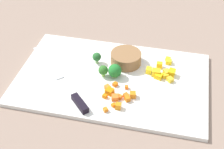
% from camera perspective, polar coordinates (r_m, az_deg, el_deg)
% --- Properties ---
extents(ground_plane, '(4.00, 4.00, 0.00)m').
position_cam_1_polar(ground_plane, '(0.94, 0.00, -1.02)').
color(ground_plane, gray).
extents(cutting_board, '(0.54, 0.34, 0.01)m').
position_cam_1_polar(cutting_board, '(0.94, 0.00, -0.75)').
color(cutting_board, white).
rests_on(cutting_board, ground_plane).
extents(prep_bowl, '(0.09, 0.09, 0.04)m').
position_cam_1_polar(prep_bowl, '(0.98, 2.43, 2.82)').
color(prep_bowl, olive).
rests_on(prep_bowl, cutting_board).
extents(chef_knife, '(0.25, 0.26, 0.02)m').
position_cam_1_polar(chef_knife, '(0.91, -7.95, -1.92)').
color(chef_knife, silver).
rests_on(chef_knife, cutting_board).
extents(carrot_dice_0, '(0.02, 0.02, 0.01)m').
position_cam_1_polar(carrot_dice_0, '(0.87, 3.63, -3.53)').
color(carrot_dice_0, orange).
rests_on(carrot_dice_0, cutting_board).
extents(carrot_dice_1, '(0.02, 0.02, 0.01)m').
position_cam_1_polar(carrot_dice_1, '(0.87, 2.45, -3.68)').
color(carrot_dice_1, orange).
rests_on(carrot_dice_1, cutting_board).
extents(carrot_dice_2, '(0.02, 0.02, 0.02)m').
position_cam_1_polar(carrot_dice_2, '(0.88, -0.42, -2.95)').
color(carrot_dice_2, orange).
rests_on(carrot_dice_2, cutting_board).
extents(carrot_dice_3, '(0.01, 0.01, 0.01)m').
position_cam_1_polar(carrot_dice_3, '(0.87, -1.19, -3.78)').
color(carrot_dice_3, orange).
rests_on(carrot_dice_3, cutting_board).
extents(carrot_dice_4, '(0.02, 0.01, 0.01)m').
position_cam_1_polar(carrot_dice_4, '(0.87, 1.32, -3.88)').
color(carrot_dice_4, orange).
rests_on(carrot_dice_4, cutting_board).
extents(carrot_dice_5, '(0.02, 0.02, 0.01)m').
position_cam_1_polar(carrot_dice_5, '(0.86, 2.67, -4.18)').
color(carrot_dice_5, orange).
rests_on(carrot_dice_5, cutting_board).
extents(carrot_dice_6, '(0.02, 0.02, 0.01)m').
position_cam_1_polar(carrot_dice_6, '(0.89, -0.63, -2.33)').
color(carrot_dice_6, orange).
rests_on(carrot_dice_6, cutting_board).
extents(carrot_dice_7, '(0.01, 0.01, 0.01)m').
position_cam_1_polar(carrot_dice_7, '(0.85, 0.26, -5.30)').
color(carrot_dice_7, orange).
rests_on(carrot_dice_7, cutting_board).
extents(carrot_dice_8, '(0.01, 0.01, 0.02)m').
position_cam_1_polar(carrot_dice_8, '(0.84, 1.08, -5.47)').
color(carrot_dice_8, orange).
rests_on(carrot_dice_8, cutting_board).
extents(carrot_dice_9, '(0.01, 0.01, 0.01)m').
position_cam_1_polar(carrot_dice_9, '(0.90, 2.53, -2.21)').
color(carrot_dice_9, orange).
rests_on(carrot_dice_9, cutting_board).
extents(carrot_dice_10, '(0.02, 0.02, 0.01)m').
position_cam_1_polar(carrot_dice_10, '(0.91, 0.55, -1.71)').
color(carrot_dice_10, orange).
rests_on(carrot_dice_10, cutting_board).
extents(carrot_dice_11, '(0.01, 0.01, 0.01)m').
position_cam_1_polar(carrot_dice_11, '(0.84, -1.14, -6.11)').
color(carrot_dice_11, orange).
rests_on(carrot_dice_11, cutting_board).
extents(carrot_dice_12, '(0.02, 0.02, 0.01)m').
position_cam_1_polar(carrot_dice_12, '(0.87, 0.53, -3.99)').
color(carrot_dice_12, orange).
rests_on(carrot_dice_12, cutting_board).
extents(pepper_dice_0, '(0.03, 0.02, 0.01)m').
position_cam_1_polar(pepper_dice_0, '(0.94, 8.08, -0.26)').
color(pepper_dice_0, yellow).
rests_on(pepper_dice_0, cutting_board).
extents(pepper_dice_1, '(0.02, 0.02, 0.02)m').
position_cam_1_polar(pepper_dice_1, '(0.95, 6.39, 0.72)').
color(pepper_dice_1, yellow).
rests_on(pepper_dice_1, cutting_board).
extents(pepper_dice_2, '(0.02, 0.03, 0.02)m').
position_cam_1_polar(pepper_dice_2, '(0.95, 10.29, 0.30)').
color(pepper_dice_2, yellow).
rests_on(pepper_dice_2, cutting_board).
extents(pepper_dice_3, '(0.02, 0.02, 0.01)m').
position_cam_1_polar(pepper_dice_3, '(0.94, 9.24, -0.23)').
color(pepper_dice_3, yellow).
rests_on(pepper_dice_3, cutting_board).
extents(pepper_dice_4, '(0.02, 0.02, 0.01)m').
position_cam_1_polar(pepper_dice_4, '(0.93, 10.02, -0.86)').
color(pepper_dice_4, gold).
rests_on(pepper_dice_4, cutting_board).
extents(pepper_dice_5, '(0.02, 0.01, 0.01)m').
position_cam_1_polar(pepper_dice_5, '(1.01, 9.66, 2.65)').
color(pepper_dice_5, yellow).
rests_on(pepper_dice_5, cutting_board).
extents(pepper_dice_6, '(0.02, 0.02, 0.02)m').
position_cam_1_polar(pepper_dice_6, '(0.95, 9.44, 0.33)').
color(pepper_dice_6, yellow).
rests_on(pepper_dice_6, cutting_board).
extents(pepper_dice_7, '(0.02, 0.02, 0.01)m').
position_cam_1_polar(pepper_dice_7, '(0.99, 9.77, 2.19)').
color(pepper_dice_7, yellow).
rests_on(pepper_dice_7, cutting_board).
extents(pepper_dice_8, '(0.02, 0.02, 0.02)m').
position_cam_1_polar(pepper_dice_8, '(0.98, 8.21, 1.63)').
color(pepper_dice_8, yellow).
rests_on(pepper_dice_8, cutting_board).
extents(pepper_dice_9, '(0.02, 0.02, 0.02)m').
position_cam_1_polar(pepper_dice_9, '(0.95, 7.62, 0.33)').
color(pepper_dice_9, yellow).
rests_on(pepper_dice_9, cutting_board).
extents(broccoli_floret_0, '(0.03, 0.03, 0.04)m').
position_cam_1_polar(broccoli_floret_0, '(0.93, -1.50, 0.80)').
color(broccoli_floret_0, '#8AC257').
rests_on(broccoli_floret_0, cutting_board).
extents(broccoli_floret_1, '(0.04, 0.04, 0.04)m').
position_cam_1_polar(broccoli_floret_1, '(0.93, 0.49, 0.64)').
color(broccoli_floret_1, '#86BA69').
rests_on(broccoli_floret_1, cutting_board).
extents(broccoli_floret_2, '(0.03, 0.03, 0.04)m').
position_cam_1_polar(broccoli_floret_2, '(0.98, -2.66, 3.03)').
color(broccoli_floret_2, '#85AD6B').
rests_on(broccoli_floret_2, cutting_board).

